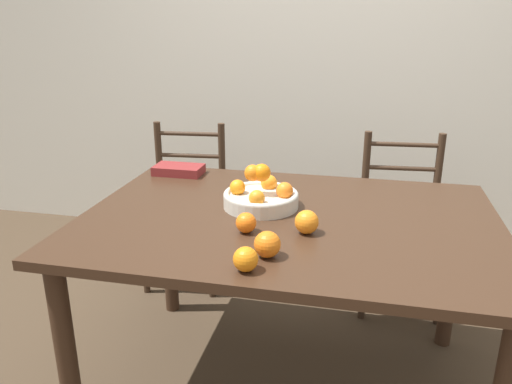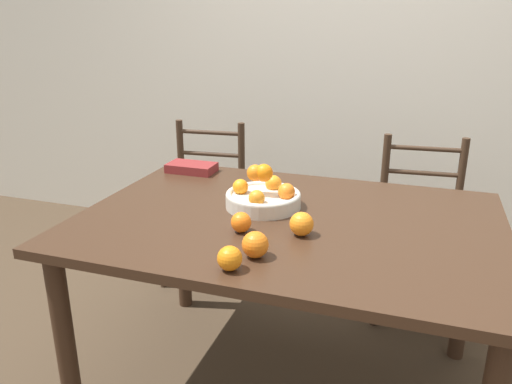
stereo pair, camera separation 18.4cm
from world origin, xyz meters
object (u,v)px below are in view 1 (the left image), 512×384
object	(u,v)px
chair_right	(401,224)
book_stack	(179,170)
fruit_bowl	(261,195)
orange_loose_2	(246,259)
orange_loose_3	(246,223)
orange_loose_0	(267,244)
orange_loose_1	(307,222)
chair_left	(186,206)

from	to	relation	value
chair_right	book_stack	distance (m)	1.20
fruit_bowl	orange_loose_2	size ratio (longest dim) A/B	3.94
orange_loose_3	chair_right	bearing A→B (deg)	59.53
book_stack	fruit_bowl	bearing A→B (deg)	-35.81
orange_loose_2	chair_right	world-z (taller)	chair_right
orange_loose_0	chair_right	size ratio (longest dim) A/B	0.09
orange_loose_0	book_stack	world-z (taller)	orange_loose_0
orange_loose_1	chair_right	distance (m)	1.11
orange_loose_1	orange_loose_2	size ratio (longest dim) A/B	1.11
orange_loose_0	orange_loose_3	world-z (taller)	orange_loose_0
book_stack	orange_loose_1	bearing A→B (deg)	-39.43
orange_loose_0	orange_loose_2	distance (m)	0.11
orange_loose_1	chair_left	bearing A→B (deg)	129.82
orange_loose_3	chair_left	size ratio (longest dim) A/B	0.08
orange_loose_2	book_stack	xyz separation A→B (m)	(-0.54, 0.87, -0.02)
chair_left	book_stack	size ratio (longest dim) A/B	4.01
fruit_bowl	book_stack	distance (m)	0.58
chair_right	fruit_bowl	bearing A→B (deg)	-133.11
orange_loose_2	chair_left	world-z (taller)	chair_left
chair_left	chair_right	xyz separation A→B (m)	(1.20, 0.00, 0.00)
chair_right	orange_loose_1	bearing A→B (deg)	-116.71
orange_loose_3	chair_left	distance (m)	1.23
orange_loose_0	orange_loose_2	xyz separation A→B (m)	(-0.04, -0.10, -0.00)
orange_loose_0	chair_right	world-z (taller)	chair_right
fruit_bowl	chair_right	world-z (taller)	fruit_bowl
orange_loose_0	book_stack	distance (m)	0.96
chair_left	book_stack	bearing A→B (deg)	-77.73
orange_loose_0	orange_loose_2	bearing A→B (deg)	-112.89
fruit_bowl	book_stack	xyz separation A→B (m)	(-0.47, 0.34, -0.03)
orange_loose_3	book_stack	bearing A→B (deg)	128.49
fruit_bowl	book_stack	bearing A→B (deg)	144.19
orange_loose_2	book_stack	size ratio (longest dim) A/B	0.33
orange_loose_0	chair_right	xyz separation A→B (m)	(0.49, 1.18, -0.37)
fruit_bowl	orange_loose_0	distance (m)	0.44
orange_loose_2	chair_right	size ratio (longest dim) A/B	0.08
orange_loose_2	chair_left	xyz separation A→B (m)	(-0.67, 1.28, -0.36)
orange_loose_1	chair_left	distance (m)	1.32
chair_left	orange_loose_2	bearing A→B (deg)	-67.78
fruit_bowl	orange_loose_2	xyz separation A→B (m)	(0.07, -0.53, -0.01)
orange_loose_2	orange_loose_3	xyz separation A→B (m)	(-0.06, 0.27, -0.00)
orange_loose_0	orange_loose_3	bearing A→B (deg)	122.89
orange_loose_2	chair_left	distance (m)	1.49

